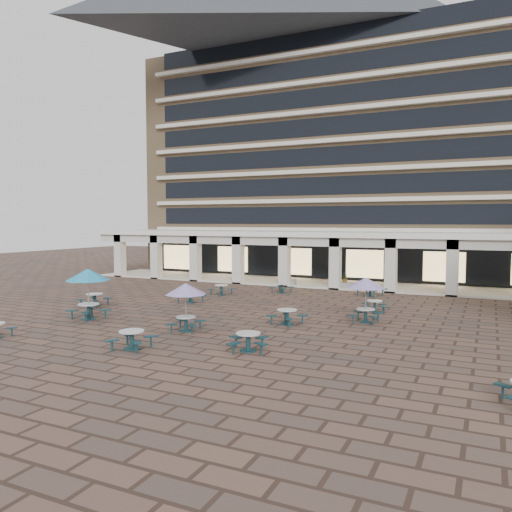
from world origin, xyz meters
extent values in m
plane|color=brown|center=(0.00, 0.00, 0.00)|extent=(120.00, 120.00, 0.00)
cube|color=#977955|center=(0.00, 25.50, 11.00)|extent=(40.00, 15.00, 22.00)
cube|color=beige|center=(0.00, 17.75, 4.50)|extent=(36.80, 0.50, 0.35)
cube|color=black|center=(0.00, 17.98, 5.80)|extent=(35.20, 0.05, 1.60)
cube|color=beige|center=(0.00, 17.75, 7.10)|extent=(36.80, 0.50, 0.35)
cube|color=black|center=(0.00, 17.98, 8.40)|extent=(35.20, 0.05, 1.60)
cube|color=beige|center=(0.00, 17.75, 9.70)|extent=(36.80, 0.50, 0.35)
cube|color=black|center=(0.00, 17.98, 11.00)|extent=(35.20, 0.05, 1.60)
cube|color=beige|center=(0.00, 17.75, 12.30)|extent=(36.80, 0.50, 0.35)
cube|color=black|center=(0.00, 17.98, 13.60)|extent=(35.20, 0.05, 1.60)
cube|color=beige|center=(0.00, 17.75, 14.90)|extent=(36.80, 0.50, 0.35)
cube|color=black|center=(0.00, 17.98, 16.20)|extent=(35.20, 0.05, 1.60)
cube|color=beige|center=(0.00, 17.75, 17.50)|extent=(36.80, 0.50, 0.35)
cube|color=black|center=(0.00, 17.98, 18.80)|extent=(35.20, 0.05, 1.60)
cube|color=beige|center=(0.00, 17.75, 20.10)|extent=(36.80, 0.50, 0.35)
cube|color=black|center=(0.00, 17.98, 21.40)|extent=(35.20, 0.05, 1.60)
cube|color=white|center=(0.00, 15.00, 4.20)|extent=(42.00, 6.60, 0.40)
cube|color=beige|center=(0.00, 12.15, 3.75)|extent=(42.00, 0.30, 0.90)
cube|color=black|center=(0.00, 17.70, 1.80)|extent=(38.00, 0.15, 3.20)
cube|color=beige|center=(0.00, 15.00, 0.06)|extent=(42.00, 6.00, 0.12)
cube|color=beige|center=(-19.00, 12.40, 2.00)|extent=(0.80, 0.80, 4.00)
cube|color=beige|center=(-14.78, 12.40, 2.00)|extent=(0.80, 0.80, 4.00)
cube|color=beige|center=(-10.56, 12.40, 2.00)|extent=(0.80, 0.80, 4.00)
cube|color=beige|center=(-6.33, 12.40, 2.00)|extent=(0.80, 0.80, 4.00)
cube|color=beige|center=(-2.11, 12.40, 2.00)|extent=(0.80, 0.80, 4.00)
cube|color=beige|center=(2.11, 12.40, 2.00)|extent=(0.80, 0.80, 4.00)
cube|color=beige|center=(6.33, 12.40, 2.00)|extent=(0.80, 0.80, 4.00)
cube|color=beige|center=(10.56, 12.40, 2.00)|extent=(0.80, 0.80, 4.00)
cube|color=#FFD88C|center=(-16.00, 17.55, 1.60)|extent=(3.20, 0.08, 2.40)
cube|color=#FFD88C|center=(-9.60, 17.55, 1.60)|extent=(3.20, 0.08, 2.40)
cube|color=#FFD88C|center=(-3.20, 17.55, 1.60)|extent=(3.20, 0.08, 2.40)
cube|color=#FFD88C|center=(3.20, 17.55, 1.60)|extent=(3.20, 0.08, 2.40)
cube|color=#FFD88C|center=(9.60, 17.55, 1.60)|extent=(3.20, 0.08, 2.40)
cube|color=#13323B|center=(-6.80, -9.32, 0.39)|extent=(0.50, 0.53, 0.04)
cylinder|color=#13323B|center=(-6.80, -9.32, 0.18)|extent=(0.07, 0.07, 0.37)
cylinder|color=#13323B|center=(-0.32, -8.82, 0.02)|extent=(0.72, 0.72, 0.04)
cylinder|color=#13323B|center=(-0.32, -8.82, 0.34)|extent=(0.18, 0.18, 0.67)
cylinder|color=silver|center=(-0.32, -8.82, 0.75)|extent=(1.02, 1.02, 0.05)
cube|color=#13323B|center=(0.17, -8.19, 0.45)|extent=(0.57, 0.62, 0.05)
cylinder|color=#13323B|center=(0.17, -8.19, 0.21)|extent=(0.08, 0.08, 0.43)
cube|color=#13323B|center=(-0.95, -8.34, 0.45)|extent=(0.62, 0.57, 0.05)
cylinder|color=#13323B|center=(-0.95, -8.34, 0.21)|extent=(0.08, 0.08, 0.43)
cube|color=#13323B|center=(-0.80, -9.45, 0.45)|extent=(0.57, 0.62, 0.05)
cylinder|color=#13323B|center=(-0.80, -9.45, 0.21)|extent=(0.08, 0.08, 0.43)
cube|color=#13323B|center=(0.32, -9.31, 0.45)|extent=(0.62, 0.57, 0.05)
cylinder|color=#13323B|center=(0.32, -9.31, 0.21)|extent=(0.08, 0.08, 0.43)
cylinder|color=#13323B|center=(4.16, -7.06, 0.02)|extent=(0.70, 0.70, 0.04)
cylinder|color=#13323B|center=(4.16, -7.06, 0.33)|extent=(0.18, 0.18, 0.66)
cylinder|color=silver|center=(4.16, -7.06, 0.73)|extent=(1.00, 1.00, 0.05)
cube|color=#13323B|center=(4.45, -6.34, 0.44)|extent=(0.47, 0.61, 0.05)
cylinder|color=#13323B|center=(4.45, -6.34, 0.21)|extent=(0.08, 0.08, 0.42)
cube|color=#13323B|center=(3.44, -6.76, 0.44)|extent=(0.61, 0.47, 0.05)
cylinder|color=#13323B|center=(3.44, -6.76, 0.21)|extent=(0.08, 0.08, 0.42)
cube|color=#13323B|center=(3.86, -7.78, 0.44)|extent=(0.47, 0.61, 0.05)
cylinder|color=#13323B|center=(3.86, -7.78, 0.21)|extent=(0.08, 0.08, 0.42)
cube|color=#13323B|center=(4.88, -7.35, 0.44)|extent=(0.61, 0.47, 0.05)
cylinder|color=#13323B|center=(4.88, -7.35, 0.21)|extent=(0.08, 0.08, 0.42)
cube|color=#13323B|center=(13.38, -8.70, 0.40)|extent=(0.56, 0.47, 0.05)
cylinder|color=#13323B|center=(13.38, -8.70, 0.19)|extent=(0.07, 0.07, 0.38)
cylinder|color=#13323B|center=(-6.50, -4.79, 0.02)|extent=(0.78, 0.78, 0.04)
cylinder|color=#13323B|center=(-6.50, -4.79, 0.37)|extent=(0.20, 0.20, 0.74)
cylinder|color=silver|center=(-6.50, -4.79, 0.81)|extent=(1.11, 1.11, 0.06)
cube|color=#13323B|center=(-5.77, -4.32, 0.49)|extent=(0.68, 0.60, 0.06)
cylinder|color=#13323B|center=(-5.77, -4.32, 0.23)|extent=(0.09, 0.09, 0.47)
cube|color=#13323B|center=(-6.97, -4.07, 0.49)|extent=(0.60, 0.68, 0.06)
cylinder|color=#13323B|center=(-6.97, -4.07, 0.23)|extent=(0.09, 0.09, 0.47)
cube|color=#13323B|center=(-7.23, -5.27, 0.49)|extent=(0.68, 0.60, 0.06)
cylinder|color=#13323B|center=(-7.23, -5.27, 0.23)|extent=(0.09, 0.09, 0.47)
cube|color=#13323B|center=(-6.02, -5.52, 0.49)|extent=(0.60, 0.68, 0.06)
cylinder|color=#13323B|center=(-6.02, -5.52, 0.23)|extent=(0.09, 0.09, 0.47)
cylinder|color=gray|center=(-6.50, -4.79, 1.34)|extent=(0.06, 0.06, 2.67)
cone|color=#2388BD|center=(-6.50, -4.79, 2.40)|extent=(2.34, 2.34, 0.61)
cylinder|color=#13323B|center=(-9.25, -1.43, 0.02)|extent=(0.71, 0.71, 0.04)
cylinder|color=#13323B|center=(-9.25, -1.43, 0.34)|extent=(0.18, 0.18, 0.67)
cylinder|color=silver|center=(-9.25, -1.43, 0.74)|extent=(1.02, 1.02, 0.05)
cube|color=#13323B|center=(-8.72, -0.84, 0.45)|extent=(0.58, 0.61, 0.05)
cylinder|color=#13323B|center=(-8.72, -0.84, 0.21)|extent=(0.08, 0.08, 0.43)
cube|color=#13323B|center=(-9.84, -0.90, 0.45)|extent=(0.61, 0.58, 0.05)
cylinder|color=#13323B|center=(-9.84, -0.90, 0.21)|extent=(0.08, 0.08, 0.43)
cube|color=#13323B|center=(-9.77, -2.02, 0.45)|extent=(0.58, 0.61, 0.05)
cylinder|color=#13323B|center=(-9.77, -2.02, 0.21)|extent=(0.08, 0.08, 0.43)
cube|color=#13323B|center=(-8.66, -1.96, 0.45)|extent=(0.61, 0.58, 0.05)
cylinder|color=#13323B|center=(-8.66, -1.96, 0.21)|extent=(0.08, 0.08, 0.43)
cylinder|color=#13323B|center=(-0.15, -5.04, 0.02)|extent=(0.66, 0.66, 0.04)
cylinder|color=#13323B|center=(-0.15, -5.04, 0.31)|extent=(0.17, 0.17, 0.62)
cylinder|color=silver|center=(-0.15, -5.04, 0.69)|extent=(0.95, 0.95, 0.05)
cube|color=#13323B|center=(0.27, -4.43, 0.42)|extent=(0.51, 0.58, 0.05)
cylinder|color=#13323B|center=(0.27, -4.43, 0.20)|extent=(0.08, 0.08, 0.40)
cube|color=#13323B|center=(-0.76, -4.62, 0.42)|extent=(0.58, 0.51, 0.05)
cylinder|color=#13323B|center=(-0.76, -4.62, 0.20)|extent=(0.08, 0.08, 0.40)
cube|color=#13323B|center=(-0.57, -5.65, 0.42)|extent=(0.51, 0.58, 0.05)
cylinder|color=#13323B|center=(-0.57, -5.65, 0.20)|extent=(0.08, 0.08, 0.40)
cube|color=#13323B|center=(0.46, -5.46, 0.42)|extent=(0.58, 0.51, 0.05)
cylinder|color=#13323B|center=(0.46, -5.46, 0.20)|extent=(0.08, 0.08, 0.40)
cylinder|color=gray|center=(-0.15, -5.04, 1.13)|extent=(0.05, 0.05, 2.27)
cone|color=#957DC5|center=(-0.15, -5.04, 2.03)|extent=(1.98, 1.98, 0.52)
cylinder|color=#13323B|center=(3.63, -1.49, 0.02)|extent=(0.71, 0.71, 0.04)
cylinder|color=#13323B|center=(3.63, -1.49, 0.34)|extent=(0.18, 0.18, 0.67)
cylinder|color=silver|center=(3.63, -1.49, 0.74)|extent=(1.02, 1.02, 0.05)
cube|color=#13323B|center=(4.33, -1.12, 0.45)|extent=(0.63, 0.52, 0.05)
cylinder|color=#13323B|center=(4.33, -1.12, 0.21)|extent=(0.08, 0.08, 0.43)
cube|color=#13323B|center=(3.26, -0.79, 0.45)|extent=(0.52, 0.63, 0.05)
cylinder|color=#13323B|center=(3.26, -0.79, 0.21)|extent=(0.08, 0.08, 0.43)
cube|color=#13323B|center=(2.93, -1.87, 0.45)|extent=(0.63, 0.52, 0.05)
cylinder|color=#13323B|center=(2.93, -1.87, 0.21)|extent=(0.08, 0.08, 0.43)
cube|color=#13323B|center=(4.01, -2.19, 0.45)|extent=(0.52, 0.63, 0.05)
cylinder|color=#13323B|center=(4.01, -2.19, 0.21)|extent=(0.08, 0.08, 0.43)
cylinder|color=#13323B|center=(-4.60, 2.28, 0.02)|extent=(0.70, 0.70, 0.04)
cylinder|color=#13323B|center=(-4.60, 2.28, 0.33)|extent=(0.18, 0.18, 0.66)
cylinder|color=silver|center=(-4.60, 2.28, 0.73)|extent=(1.00, 1.00, 0.05)
cube|color=#13323B|center=(-3.97, 2.73, 0.44)|extent=(0.61, 0.55, 0.05)
cylinder|color=#13323B|center=(-3.97, 2.73, 0.21)|extent=(0.08, 0.08, 0.42)
cube|color=#13323B|center=(-5.06, 2.92, 0.44)|extent=(0.55, 0.61, 0.05)
cylinder|color=#13323B|center=(-5.06, 2.92, 0.21)|extent=(0.08, 0.08, 0.42)
cube|color=#13323B|center=(-5.24, 1.82, 0.44)|extent=(0.61, 0.55, 0.05)
cylinder|color=#13323B|center=(-5.24, 1.82, 0.21)|extent=(0.08, 0.08, 0.42)
cube|color=#13323B|center=(-4.15, 1.64, 0.44)|extent=(0.55, 0.61, 0.05)
cylinder|color=#13323B|center=(-4.15, 1.64, 0.21)|extent=(0.08, 0.08, 0.42)
cylinder|color=#13323B|center=(-0.91, 8.85, 0.02)|extent=(0.64, 0.64, 0.04)
cylinder|color=#13323B|center=(-0.91, 8.85, 0.30)|extent=(0.16, 0.16, 0.60)
cylinder|color=silver|center=(-0.91, 8.85, 0.67)|extent=(0.91, 0.91, 0.05)
cube|color=#13323B|center=(-0.32, 9.25, 0.40)|extent=(0.56, 0.50, 0.05)
cylinder|color=#13323B|center=(-0.32, 9.25, 0.19)|extent=(0.07, 0.07, 0.38)
cube|color=#13323B|center=(-1.31, 9.44, 0.40)|extent=(0.50, 0.56, 0.05)
cylinder|color=#13323B|center=(-1.31, 9.44, 0.19)|extent=(0.07, 0.07, 0.38)
cube|color=#13323B|center=(-1.49, 8.45, 0.40)|extent=(0.56, 0.50, 0.05)
cylinder|color=#13323B|center=(-1.49, 8.45, 0.19)|extent=(0.07, 0.07, 0.38)
cube|color=#13323B|center=(-0.50, 8.26, 0.40)|extent=(0.50, 0.56, 0.05)
cylinder|color=#13323B|center=(-0.50, 8.26, 0.19)|extent=(0.07, 0.07, 0.38)
cylinder|color=#13323B|center=(6.95, 3.95, 0.02)|extent=(0.62, 0.62, 0.04)
cylinder|color=#13323B|center=(6.95, 3.95, 0.29)|extent=(0.16, 0.16, 0.58)
cylinder|color=silver|center=(6.95, 3.95, 0.64)|extent=(0.88, 0.88, 0.04)
cube|color=#13323B|center=(7.30, 4.54, 0.39)|extent=(0.46, 0.54, 0.04)
cylinder|color=#13323B|center=(7.30, 4.54, 0.18)|extent=(0.07, 0.07, 0.37)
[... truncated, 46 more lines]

